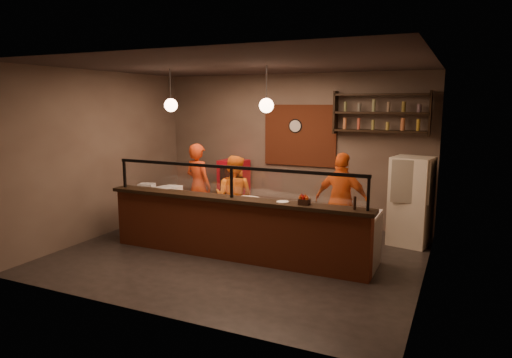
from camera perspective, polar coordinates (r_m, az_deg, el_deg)
The scene contains 29 objects.
floor at distance 8.05m, azimuth -1.99°, elevation -9.31°, with size 6.00×6.00×0.00m, color black.
ceiling at distance 7.63m, azimuth -2.13°, elevation 14.05°, with size 6.00×6.00×0.00m, color #332A27.
wall_back at distance 9.96m, azimuth 4.45°, elevation 3.77°, with size 6.00×6.00×0.00m, color #6B5C4E.
wall_left at distance 9.41m, azimuth -18.61°, elevation 2.96°, with size 5.00×5.00×0.00m, color #6B5C4E.
wall_right at distance 6.88m, azimuth 20.85°, elevation 0.54°, with size 5.00×5.00×0.00m, color #6B5C4E.
wall_front at distance 5.59m, azimuth -13.68°, elevation -1.08°, with size 6.00×6.00×0.00m, color #6B5C4E.
brick_patch at distance 9.84m, azimuth 5.51°, elevation 5.44°, with size 1.60×0.04×1.30m, color brown.
service_counter at distance 7.64m, azimuth -3.02°, elevation -6.42°, with size 4.60×0.25×1.00m, color brown.
counter_ledge at distance 7.51m, azimuth -3.06°, elevation -2.53°, with size 4.70×0.37×0.06m, color black.
worktop_cabinet at distance 8.09m, azimuth -1.36°, elevation -6.05°, with size 4.60×0.75×0.85m, color gray.
worktop at distance 7.98m, azimuth -1.38°, elevation -2.94°, with size 4.60×0.75×0.05m, color silver.
sneeze_guard at distance 7.45m, azimuth -3.08°, elevation 0.02°, with size 4.50×0.05×0.52m.
wall_shelving at distance 9.24m, azimuth 15.34°, elevation 7.98°, with size 1.84×0.28×0.85m.
wall_clock at distance 9.85m, azimuth 4.96°, elevation 6.62°, with size 0.30×0.30×0.04m, color black.
pendant_left at distance 8.56m, azimuth -10.59°, elevation 9.07°, with size 0.24×0.24×0.77m.
pendant_right at distance 7.62m, azimuth 1.31°, elevation 9.18°, with size 0.24×0.24×0.77m.
cook_left at distance 9.52m, azimuth -7.22°, elevation -0.89°, with size 0.65×0.42×1.77m, color red.
cook_mid at distance 8.76m, azimuth -2.76°, elevation -2.28°, with size 0.78×0.61×1.61m, color orange.
cook_right at distance 8.30m, azimuth 10.69°, elevation -2.69°, with size 1.01×0.42×1.73m, color #DE5614.
fridge at distance 8.83m, azimuth 18.81°, elevation -2.64°, with size 0.68×0.63×1.63m, color beige.
red_cooler at distance 10.28m, azimuth -2.78°, elevation -1.30°, with size 0.57×0.52×1.33m, color red.
pizza_dough at distance 8.12m, azimuth -1.32°, elevation -2.50°, with size 0.54×0.54×0.01m, color #F1E1CC.
prep_tub_a at distance 9.12m, azimuth -13.50°, elevation -0.99°, with size 0.28×0.23×0.14m, color silver.
prep_tub_b at distance 8.73m, azimuth -10.33°, elevation -1.34°, with size 0.30×0.24×0.15m, color silver.
prep_tub_c at distance 8.56m, azimuth -11.21°, elevation -1.53°, with size 0.33×0.26×0.16m, color silver.
rolling_pin at distance 8.63m, azimuth -9.57°, elevation -1.75°, with size 0.06×0.06×0.34m, color gold.
condiment_caddy at distance 7.00m, azimuth 6.06°, elevation -2.85°, with size 0.16×0.13×0.09m, color black.
pepper_mill at distance 6.79m, azimuth 12.24°, elevation -2.96°, with size 0.04×0.04×0.20m, color black.
small_plate at distance 7.15m, azimuth 3.34°, elevation -2.86°, with size 0.19×0.19×0.01m, color white.
Camera 1 is at (3.44, -6.79, 2.61)m, focal length 32.00 mm.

